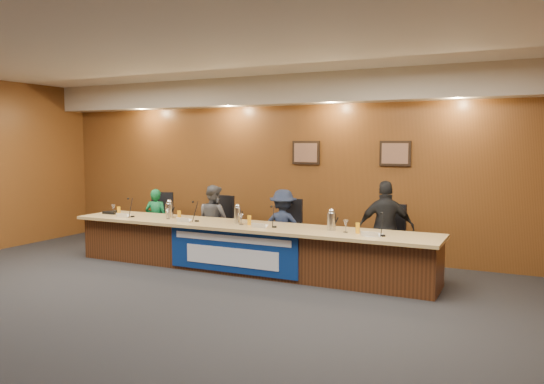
{
  "coord_description": "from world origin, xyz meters",
  "views": [
    {
      "loc": [
        4.02,
        -4.86,
        2.03
      ],
      "look_at": [
        0.32,
        2.74,
        1.24
      ],
      "focal_mm": 35.0,
      "sensor_mm": 36.0,
      "label": 1
    }
  ],
  "objects_px": {
    "panelist_d": "(386,228)",
    "office_chair_b": "(217,229)",
    "carafe_mid": "(238,215)",
    "carafe_right": "(332,222)",
    "office_chair_c": "(286,235)",
    "office_chair_d": "(387,243)",
    "panelist_c": "(283,227)",
    "speakerphone": "(111,212)",
    "banner": "(231,252)",
    "panelist_b": "(214,221)",
    "office_chair_a": "(160,224)",
    "panelist_a": "(156,220)",
    "carafe_left": "(169,211)",
    "dais_body": "(245,249)"
  },
  "relations": [
    {
      "from": "panelist_d",
      "to": "banner",
      "type": "bearing_deg",
      "value": 6.66
    },
    {
      "from": "panelist_d",
      "to": "carafe_right",
      "type": "bearing_deg",
      "value": 25.42
    },
    {
      "from": "panelist_b",
      "to": "dais_body",
      "type": "bearing_deg",
      "value": 167.01
    },
    {
      "from": "carafe_mid",
      "to": "banner",
      "type": "bearing_deg",
      "value": -73.33
    },
    {
      "from": "office_chair_b",
      "to": "office_chair_d",
      "type": "distance_m",
      "value": 3.08
    },
    {
      "from": "office_chair_b",
      "to": "office_chair_d",
      "type": "relative_size",
      "value": 1.0
    },
    {
      "from": "panelist_b",
      "to": "office_chair_b",
      "type": "relative_size",
      "value": 2.68
    },
    {
      "from": "office_chair_b",
      "to": "carafe_mid",
      "type": "xyz_separation_m",
      "value": [
        0.86,
        -0.75,
        0.4
      ]
    },
    {
      "from": "panelist_d",
      "to": "office_chair_b",
      "type": "xyz_separation_m",
      "value": [
        -3.08,
        0.1,
        -0.25
      ]
    },
    {
      "from": "office_chair_b",
      "to": "office_chair_d",
      "type": "xyz_separation_m",
      "value": [
        3.08,
        0.0,
        0.0
      ]
    },
    {
      "from": "panelist_c",
      "to": "carafe_right",
      "type": "height_order",
      "value": "panelist_c"
    },
    {
      "from": "panelist_c",
      "to": "panelist_d",
      "type": "bearing_deg",
      "value": 170.76
    },
    {
      "from": "panelist_c",
      "to": "carafe_mid",
      "type": "height_order",
      "value": "panelist_c"
    },
    {
      "from": "panelist_a",
      "to": "banner",
      "type": "bearing_deg",
      "value": 137.0
    },
    {
      "from": "panelist_d",
      "to": "speakerphone",
      "type": "bearing_deg",
      "value": -12.39
    },
    {
      "from": "carafe_mid",
      "to": "carafe_right",
      "type": "height_order",
      "value": "carafe_right"
    },
    {
      "from": "office_chair_b",
      "to": "office_chair_c",
      "type": "bearing_deg",
      "value": 8.76
    },
    {
      "from": "office_chair_c",
      "to": "panelist_d",
      "type": "bearing_deg",
      "value": -4.88
    },
    {
      "from": "office_chair_a",
      "to": "carafe_right",
      "type": "distance_m",
      "value": 3.81
    },
    {
      "from": "panelist_b",
      "to": "carafe_right",
      "type": "relative_size",
      "value": 5.0
    },
    {
      "from": "dais_body",
      "to": "panelist_a",
      "type": "height_order",
      "value": "panelist_a"
    },
    {
      "from": "office_chair_d",
      "to": "carafe_mid",
      "type": "height_order",
      "value": "carafe_mid"
    },
    {
      "from": "office_chair_b",
      "to": "carafe_right",
      "type": "relative_size",
      "value": 1.87
    },
    {
      "from": "banner",
      "to": "panelist_c",
      "type": "relative_size",
      "value": 1.75
    },
    {
      "from": "banner",
      "to": "panelist_d",
      "type": "bearing_deg",
      "value": 27.05
    },
    {
      "from": "carafe_right",
      "to": "office_chair_c",
      "type": "bearing_deg",
      "value": 144.96
    },
    {
      "from": "carafe_left",
      "to": "office_chair_c",
      "type": "bearing_deg",
      "value": 20.92
    },
    {
      "from": "office_chair_c",
      "to": "carafe_left",
      "type": "xyz_separation_m",
      "value": [
        -1.86,
        -0.71,
        0.39
      ]
    },
    {
      "from": "panelist_d",
      "to": "office_chair_b",
      "type": "bearing_deg",
      "value": -22.25
    },
    {
      "from": "panelist_d",
      "to": "office_chair_c",
      "type": "distance_m",
      "value": 1.74
    },
    {
      "from": "dais_body",
      "to": "office_chair_b",
      "type": "bearing_deg",
      "value": 142.55
    },
    {
      "from": "panelist_b",
      "to": "office_chair_c",
      "type": "height_order",
      "value": "panelist_b"
    },
    {
      "from": "panelist_b",
      "to": "office_chair_c",
      "type": "relative_size",
      "value": 2.68
    },
    {
      "from": "carafe_mid",
      "to": "speakerphone",
      "type": "bearing_deg",
      "value": -179.38
    },
    {
      "from": "banner",
      "to": "panelist_a",
      "type": "xyz_separation_m",
      "value": [
        -2.26,
        1.07,
        0.2
      ]
    },
    {
      "from": "dais_body",
      "to": "banner",
      "type": "height_order",
      "value": "banner"
    },
    {
      "from": "office_chair_d",
      "to": "carafe_mid",
      "type": "bearing_deg",
      "value": -152.92
    },
    {
      "from": "office_chair_a",
      "to": "speakerphone",
      "type": "relative_size",
      "value": 1.5
    },
    {
      "from": "banner",
      "to": "office_chair_b",
      "type": "xyz_separation_m",
      "value": [
        -0.98,
        1.17,
        0.1
      ]
    },
    {
      "from": "office_chair_a",
      "to": "office_chair_b",
      "type": "bearing_deg",
      "value": -21.93
    },
    {
      "from": "panelist_b",
      "to": "office_chair_d",
      "type": "height_order",
      "value": "panelist_b"
    },
    {
      "from": "office_chair_d",
      "to": "carafe_mid",
      "type": "relative_size",
      "value": 1.91
    },
    {
      "from": "carafe_left",
      "to": "speakerphone",
      "type": "xyz_separation_m",
      "value": [
        -1.24,
        -0.07,
        -0.1
      ]
    },
    {
      "from": "panelist_c",
      "to": "panelist_a",
      "type": "bearing_deg",
      "value": -9.24
    },
    {
      "from": "panelist_a",
      "to": "office_chair_d",
      "type": "height_order",
      "value": "panelist_a"
    },
    {
      "from": "panelist_c",
      "to": "office_chair_b",
      "type": "bearing_deg",
      "value": -13.45
    },
    {
      "from": "carafe_left",
      "to": "carafe_mid",
      "type": "height_order",
      "value": "carafe_mid"
    },
    {
      "from": "panelist_c",
      "to": "office_chair_a",
      "type": "height_order",
      "value": "panelist_c"
    },
    {
      "from": "banner",
      "to": "panelist_b",
      "type": "bearing_deg",
      "value": 132.64
    },
    {
      "from": "dais_body",
      "to": "office_chair_d",
      "type": "relative_size",
      "value": 12.5
    }
  ]
}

